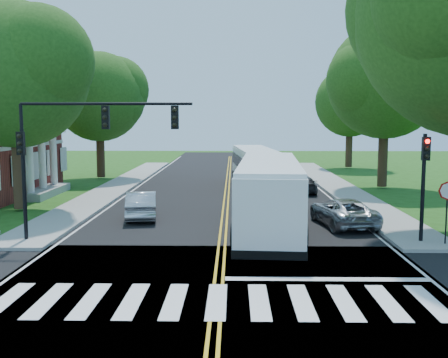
{
  "coord_description": "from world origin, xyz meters",
  "views": [
    {
      "loc": [
        0.47,
        -14.81,
        5.14
      ],
      "look_at": [
        0.03,
        9.03,
        2.4
      ],
      "focal_mm": 42.0,
      "sensor_mm": 36.0,
      "label": 1
    }
  ],
  "objects_px": {
    "signal_nw": "(78,138)",
    "signal_ne": "(424,173)",
    "suv": "(343,212)",
    "dark_sedan": "(304,185)",
    "bus_follow": "(255,167)",
    "bus_lead": "(269,193)",
    "hatchback": "(141,205)"
  },
  "relations": [
    {
      "from": "hatchback",
      "to": "signal_ne",
      "type": "bearing_deg",
      "value": 147.92
    },
    {
      "from": "signal_nw",
      "to": "signal_ne",
      "type": "relative_size",
      "value": 1.62
    },
    {
      "from": "signal_nw",
      "to": "hatchback",
      "type": "distance_m",
      "value": 6.74
    },
    {
      "from": "signal_nw",
      "to": "hatchback",
      "type": "xyz_separation_m",
      "value": [
        1.55,
        5.45,
        -3.66
      ]
    },
    {
      "from": "signal_ne",
      "to": "suv",
      "type": "height_order",
      "value": "signal_ne"
    },
    {
      "from": "signal_ne",
      "to": "dark_sedan",
      "type": "relative_size",
      "value": 1.14
    },
    {
      "from": "signal_nw",
      "to": "bus_follow",
      "type": "xyz_separation_m",
      "value": [
        7.92,
        17.96,
        -2.82
      ]
    },
    {
      "from": "suv",
      "to": "dark_sedan",
      "type": "bearing_deg",
      "value": -96.65
    },
    {
      "from": "bus_lead",
      "to": "suv",
      "type": "distance_m",
      "value": 3.85
    },
    {
      "from": "bus_lead",
      "to": "dark_sedan",
      "type": "bearing_deg",
      "value": -101.37
    },
    {
      "from": "hatchback",
      "to": "dark_sedan",
      "type": "distance_m",
      "value": 13.62
    },
    {
      "from": "suv",
      "to": "bus_follow",
      "type": "bearing_deg",
      "value": -83.97
    },
    {
      "from": "bus_lead",
      "to": "suv",
      "type": "xyz_separation_m",
      "value": [
        3.62,
        0.81,
        -1.03
      ]
    },
    {
      "from": "signal_ne",
      "to": "suv",
      "type": "bearing_deg",
      "value": 123.1
    },
    {
      "from": "bus_follow",
      "to": "suv",
      "type": "height_order",
      "value": "bus_follow"
    },
    {
      "from": "signal_nw",
      "to": "dark_sedan",
      "type": "distance_m",
      "value": 19.14
    },
    {
      "from": "signal_nw",
      "to": "dark_sedan",
      "type": "bearing_deg",
      "value": 53.21
    },
    {
      "from": "signal_ne",
      "to": "dark_sedan",
      "type": "distance_m",
      "value": 15.46
    },
    {
      "from": "dark_sedan",
      "to": "bus_lead",
      "type": "bearing_deg",
      "value": 76.66
    },
    {
      "from": "signal_nw",
      "to": "dark_sedan",
      "type": "xyz_separation_m",
      "value": [
        11.24,
        15.03,
        -3.81
      ]
    },
    {
      "from": "signal_ne",
      "to": "bus_lead",
      "type": "distance_m",
      "value": 6.86
    },
    {
      "from": "bus_follow",
      "to": "hatchback",
      "type": "xyz_separation_m",
      "value": [
        -6.37,
        -12.51,
        -0.84
      ]
    },
    {
      "from": "bus_lead",
      "to": "suv",
      "type": "relative_size",
      "value": 2.61
    },
    {
      "from": "dark_sedan",
      "to": "signal_nw",
      "type": "bearing_deg",
      "value": 54.95
    },
    {
      "from": "signal_nw",
      "to": "suv",
      "type": "bearing_deg",
      "value": 17.98
    },
    {
      "from": "signal_nw",
      "to": "signal_ne",
      "type": "height_order",
      "value": "signal_nw"
    },
    {
      "from": "signal_nw",
      "to": "bus_lead",
      "type": "relative_size",
      "value": 0.57
    },
    {
      "from": "signal_ne",
      "to": "suv",
      "type": "distance_m",
      "value": 5.03
    },
    {
      "from": "hatchback",
      "to": "signal_nw",
      "type": "bearing_deg",
      "value": 65.53
    },
    {
      "from": "suv",
      "to": "signal_nw",
      "type": "bearing_deg",
      "value": 9.44
    },
    {
      "from": "signal_nw",
      "to": "signal_ne",
      "type": "xyz_separation_m",
      "value": [
        14.06,
        0.01,
        -1.41
      ]
    },
    {
      "from": "suv",
      "to": "dark_sedan",
      "type": "xyz_separation_m",
      "value": [
        -0.37,
        11.26,
        -0.11
      ]
    }
  ]
}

